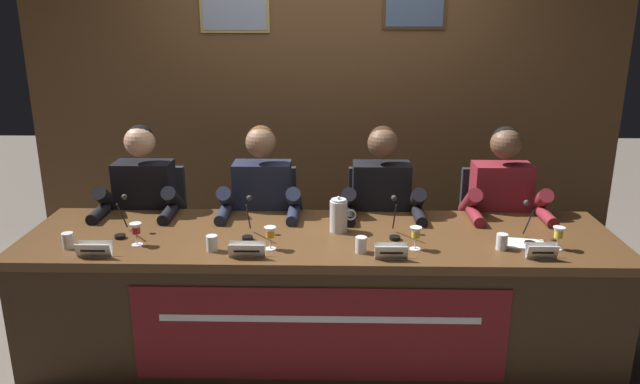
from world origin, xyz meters
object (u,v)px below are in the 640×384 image
(juice_glass_far_left, at_px, (136,230))
(nameplate_center_right, at_px, (391,252))
(chair_far_left, at_px, (155,238))
(microphone_far_left, at_px, (122,223))
(conference_table, at_px, (320,279))
(microphone_center_right, at_px, (395,224))
(panelist_far_left, at_px, (142,209))
(juice_glass_far_right, at_px, (559,234))
(juice_glass_center_left, at_px, (270,234))
(juice_glass_center_right, at_px, (416,234))
(water_cup_center_right, at_px, (361,246))
(document_stack_far_right, at_px, (525,244))
(water_cup_far_left, at_px, (68,241))
(microphone_center_left, at_px, (248,224))
(nameplate_center_left, at_px, (247,250))
(water_cup_center_left, at_px, (212,244))
(chair_center_right, at_px, (378,240))
(chair_far_right, at_px, (491,241))
(panelist_far_right, at_px, (503,211))
(nameplate_far_right, at_px, (542,251))
(panelist_center_left, at_px, (261,209))
(water_cup_far_right, at_px, (502,242))
(nameplate_far_left, at_px, (94,250))
(microphone_far_right, at_px, (529,230))
(water_pitcher_central, at_px, (339,215))
(chair_center_left, at_px, (266,239))
(panelist_center_right, at_px, (382,210))

(juice_glass_far_left, xyz_separation_m, nameplate_center_right, (1.35, -0.16, -0.05))
(chair_far_left, distance_m, microphone_far_left, 0.74)
(conference_table, relative_size, microphone_center_right, 15.34)
(panelist_far_left, height_order, juice_glass_far_right, panelist_far_left)
(microphone_far_left, bearing_deg, juice_glass_center_left, -11.96)
(conference_table, bearing_deg, juice_glass_center_right, -10.11)
(water_cup_center_right, distance_m, document_stack_far_right, 0.89)
(water_cup_far_left, xyz_separation_m, microphone_center_left, (0.93, 0.18, 0.04))
(nameplate_center_left, height_order, water_cup_center_left, water_cup_center_left)
(water_cup_center_left, bearing_deg, microphone_center_left, 51.23)
(panelist_far_left, bearing_deg, juice_glass_far_left, -75.68)
(document_stack_far_right, bearing_deg, juice_glass_center_left, -176.58)
(water_cup_far_left, bearing_deg, conference_table, 4.87)
(chair_center_right, height_order, juice_glass_center_right, chair_center_right)
(chair_far_right, distance_m, panelist_far_right, 0.34)
(juice_glass_far_left, bearing_deg, juice_glass_center_left, -3.28)
(microphone_center_left, bearing_deg, nameplate_far_right, -10.03)
(microphone_far_left, height_order, nameplate_center_right, microphone_far_left)
(panelist_center_left, relative_size, nameplate_far_right, 8.09)
(juice_glass_far_left, bearing_deg, water_cup_center_right, -3.58)
(microphone_center_left, height_order, water_cup_far_right, microphone_center_left)
(chair_far_left, bearing_deg, juice_glass_center_left, -43.63)
(nameplate_far_left, bearing_deg, juice_glass_center_right, 4.73)
(water_cup_center_right, relative_size, juice_glass_far_right, 0.69)
(conference_table, bearing_deg, microphone_far_left, 176.14)
(chair_far_right, height_order, microphone_far_right, microphone_far_right)
(conference_table, bearing_deg, chair_center_right, 62.64)
(juice_glass_far_left, bearing_deg, microphone_far_left, 132.08)
(water_cup_center_left, bearing_deg, water_pitcher_central, 24.56)
(conference_table, relative_size, panelist_center_left, 2.66)
(juice_glass_center_right, bearing_deg, water_pitcher_central, 147.15)
(microphone_center_right, xyz_separation_m, microphone_far_right, (0.72, -0.07, 0.00))
(juice_glass_center_left, xyz_separation_m, water_pitcher_central, (0.36, 0.27, 0.01))
(chair_center_left, distance_m, water_pitcher_central, 0.82)
(panelist_far_right, bearing_deg, water_cup_center_left, -158.59)
(panelist_center_right, distance_m, panelist_far_right, 0.75)
(water_cup_far_right, bearing_deg, nameplate_center_left, -174.15)
(juice_glass_far_left, xyz_separation_m, water_cup_center_left, (0.42, -0.07, -0.05))
(juice_glass_far_right, bearing_deg, panelist_center_left, 159.77)
(juice_glass_center_right, relative_size, water_cup_center_right, 1.46)
(nameplate_far_left, height_order, nameplate_far_right, same)
(panelist_far_left, distance_m, microphone_far_left, 0.46)
(panelist_far_left, relative_size, microphone_far_left, 5.77)
(water_cup_center_left, bearing_deg, microphone_far_right, 5.17)
(panelist_far_left, relative_size, chair_center_left, 1.36)
(conference_table, relative_size, panelist_center_right, 2.66)
(water_cup_center_left, bearing_deg, nameplate_far_left, -171.10)
(panelist_center_right, bearing_deg, panelist_far_left, 180.00)
(microphone_center_left, xyz_separation_m, juice_glass_center_right, (0.90, -0.16, 0.01))
(chair_center_left, distance_m, microphone_far_right, 1.70)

